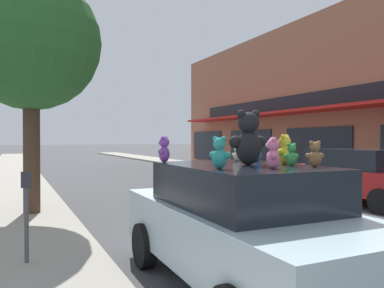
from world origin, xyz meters
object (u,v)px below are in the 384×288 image
object	(u,v)px
teddy_bear_pink	(273,154)
teddy_bear_yellow	(285,150)
teddy_bear_purple	(164,150)
teddy_bear_green	(291,155)
teddy_bear_brown	(315,154)
street_tree	(31,43)
teddy_bear_giant	(248,138)
teddy_bear_cream	(237,154)
plush_art_car	(242,224)
parked_car_far_center	(357,175)
parking_meter	(26,205)
teddy_bear_blue	(257,153)
teddy_bear_teal	(220,153)

from	to	relation	value
teddy_bear_pink	teddy_bear_yellow	distance (m)	0.78
teddy_bear_purple	teddy_bear_green	distance (m)	1.72
teddy_bear_brown	street_tree	xyz separation A→B (m)	(-2.74, 6.26, 2.44)
teddy_bear_purple	street_tree	world-z (taller)	street_tree
teddy_bear_yellow	teddy_bear_giant	bearing A→B (deg)	-41.11
teddy_bear_cream	street_tree	bearing A→B (deg)	-10.72
plush_art_car	street_tree	xyz separation A→B (m)	(-2.14, 5.65, 3.31)
teddy_bear_brown	parked_car_far_center	distance (m)	7.49
teddy_bear_yellow	teddy_bear_brown	xyz separation A→B (m)	(0.03, -0.49, -0.04)
parked_car_far_center	parking_meter	size ratio (longest dim) A/B	3.75
teddy_bear_pink	teddy_bear_yellow	bearing A→B (deg)	156.49
plush_art_car	teddy_bear_brown	distance (m)	1.22
teddy_bear_pink	teddy_bear_brown	distance (m)	0.62
teddy_bear_cream	teddy_bear_blue	bearing A→B (deg)	-177.66
teddy_bear_teal	parking_meter	xyz separation A→B (m)	(-1.84, 2.19, -0.76)
teddy_bear_pink	teddy_bear_yellow	xyz separation A→B (m)	(0.59, 0.51, 0.02)
teddy_bear_teal	teddy_bear_cream	size ratio (longest dim) A/B	1.55
teddy_bear_teal	parked_car_far_center	xyz separation A→B (m)	(7.09, 4.24, -0.89)
parking_meter	teddy_bear_pink	bearing A→B (deg)	-46.02
teddy_bear_green	teddy_bear_blue	distance (m)	0.87
plush_art_car	street_tree	world-z (taller)	street_tree
teddy_bear_teal	parked_car_far_center	bearing A→B (deg)	-90.80
teddy_bear_yellow	teddy_bear_cream	distance (m)	0.87
street_tree	parking_meter	distance (m)	4.98
teddy_bear_teal	teddy_bear_pink	bearing A→B (deg)	-147.68
teddy_bear_yellow	teddy_bear_green	world-z (taller)	teddy_bear_yellow
plush_art_car	teddy_bear_blue	world-z (taller)	teddy_bear_blue
plush_art_car	parked_car_far_center	xyz separation A→B (m)	(6.55, 3.86, 0.01)
teddy_bear_blue	parked_car_far_center	world-z (taller)	teddy_bear_blue
parking_meter	teddy_bear_green	bearing A→B (deg)	-37.21
teddy_bear_purple	teddy_bear_blue	size ratio (longest dim) A/B	1.48
teddy_bear_green	teddy_bear_blue	bearing A→B (deg)	-90.71
teddy_bear_yellow	teddy_bear_teal	world-z (taller)	teddy_bear_yellow
plush_art_car	street_tree	size ratio (longest dim) A/B	0.73
parking_meter	street_tree	bearing A→B (deg)	86.47
teddy_bear_green	teddy_bear_pink	bearing A→B (deg)	35.81
teddy_bear_green	parked_car_far_center	distance (m)	7.44
teddy_bear_yellow	parking_meter	size ratio (longest dim) A/B	0.30
teddy_bear_pink	parked_car_far_center	world-z (taller)	teddy_bear_pink
teddy_bear_pink	teddy_bear_blue	distance (m)	1.29
teddy_bear_brown	street_tree	size ratio (longest dim) A/B	0.05
parking_meter	teddy_bear_teal	bearing A→B (deg)	-49.95
teddy_bear_cream	teddy_bear_teal	bearing A→B (deg)	101.97
teddy_bear_brown	teddy_bear_purple	bearing A→B (deg)	-27.97
teddy_bear_blue	teddy_bear_brown	size ratio (longest dim) A/B	0.81
street_tree	teddy_bear_blue	bearing A→B (deg)	-62.04
teddy_bear_cream	parking_meter	distance (m)	3.06
teddy_bear_blue	street_tree	xyz separation A→B (m)	(-2.73, 5.14, 2.46)
teddy_bear_pink	parking_meter	world-z (taller)	teddy_bear_pink
plush_art_car	teddy_bear_green	bearing A→B (deg)	-35.13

